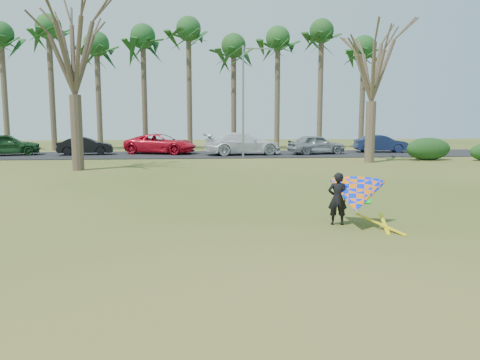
{
  "coord_description": "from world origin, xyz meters",
  "views": [
    {
      "loc": [
        -1.23,
        -11.9,
        2.99
      ],
      "look_at": [
        0.0,
        2.0,
        1.1
      ],
      "focal_mm": 35.0,
      "sensor_mm": 36.0,
      "label": 1
    }
  ],
  "objects": [
    {
      "name": "hedge_near",
      "position": [
        14.64,
        19.2,
        0.78
      ],
      "size": [
        3.11,
        1.41,
        1.56
      ],
      "primitive_type": "ellipsoid",
      "color": "#163814",
      "rests_on": "ground"
    },
    {
      "name": "parking_strip",
      "position": [
        0.0,
        25.0,
        0.03
      ],
      "size": [
        46.0,
        7.0,
        0.06
      ],
      "primitive_type": "cube",
      "color": "black",
      "rests_on": "ground"
    },
    {
      "name": "palm_6",
      "position": [
        2.0,
        31.0,
        9.17
      ],
      "size": [
        4.84,
        4.84,
        10.84
      ],
      "color": "#46372A",
      "rests_on": "ground"
    },
    {
      "name": "bare_tree_right",
      "position": [
        10.0,
        18.0,
        6.57
      ],
      "size": [
        6.27,
        6.27,
        9.21
      ],
      "color": "#4E402E",
      "rests_on": "ground"
    },
    {
      "name": "palm_3",
      "position": [
        -10.0,
        31.0,
        9.17
      ],
      "size": [
        4.84,
        4.84,
        10.84
      ],
      "color": "#473B2B",
      "rests_on": "ground"
    },
    {
      "name": "palm_7",
      "position": [
        6.0,
        31.0,
        9.85
      ],
      "size": [
        4.84,
        4.84,
        11.54
      ],
      "color": "#483A2B",
      "rests_on": "ground"
    },
    {
      "name": "ground",
      "position": [
        0.0,
        0.0,
        0.0
      ],
      "size": [
        100.0,
        100.0,
        0.0
      ],
      "primitive_type": "plane",
      "color": "#264B10",
      "rests_on": "ground"
    },
    {
      "name": "palm_2",
      "position": [
        -14.0,
        31.0,
        10.52
      ],
      "size": [
        4.84,
        4.84,
        12.24
      ],
      "color": "#4C3E2D",
      "rests_on": "ground"
    },
    {
      "name": "palm_8",
      "position": [
        10.0,
        31.0,
        10.52
      ],
      "size": [
        4.84,
        4.84,
        12.24
      ],
      "color": "#4E3D2F",
      "rests_on": "ground"
    },
    {
      "name": "streetlight",
      "position": [
        2.16,
        22.0,
        4.46
      ],
      "size": [
        2.28,
        0.18,
        8.0
      ],
      "color": "gray",
      "rests_on": "ground"
    },
    {
      "name": "palm_1",
      "position": [
        -18.0,
        31.0,
        9.85
      ],
      "size": [
        4.84,
        4.84,
        11.54
      ],
      "color": "brown",
      "rests_on": "ground"
    },
    {
      "name": "car_3",
      "position": [
        2.2,
        24.31,
        0.92
      ],
      "size": [
        6.21,
        3.23,
        1.72
      ],
      "primitive_type": "imported",
      "rotation": [
        0.0,
        0.0,
        1.71
      ],
      "color": "white",
      "rests_on": "parking_strip"
    },
    {
      "name": "palm_4",
      "position": [
        -6.0,
        31.0,
        9.85
      ],
      "size": [
        4.84,
        4.84,
        11.54
      ],
      "color": "#46372A",
      "rests_on": "ground"
    },
    {
      "name": "kite_flyer",
      "position": [
        3.01,
        0.35,
        0.84
      ],
      "size": [
        2.13,
        2.39,
        2.02
      ],
      "color": "black",
      "rests_on": "ground"
    },
    {
      "name": "car_2",
      "position": [
        -4.24,
        25.95,
        0.85
      ],
      "size": [
        6.19,
        4.25,
        1.57
      ],
      "primitive_type": "imported",
      "rotation": [
        0.0,
        0.0,
        1.25
      ],
      "color": "red",
      "rests_on": "parking_strip"
    },
    {
      "name": "palm_5",
      "position": [
        -2.0,
        31.0,
        10.52
      ],
      "size": [
        4.84,
        4.84,
        12.24
      ],
      "color": "#4D3E2E",
      "rests_on": "ground"
    },
    {
      "name": "car_4",
      "position": [
        8.05,
        24.43,
        0.82
      ],
      "size": [
        4.76,
        2.72,
        1.53
      ],
      "primitive_type": "imported",
      "rotation": [
        0.0,
        0.0,
        1.79
      ],
      "color": "gray",
      "rests_on": "parking_strip"
    },
    {
      "name": "car_0",
      "position": [
        -15.91,
        25.25,
        0.9
      ],
      "size": [
        5.28,
        3.37,
        1.67
      ],
      "primitive_type": "imported",
      "rotation": [
        0.0,
        0.0,
        1.88
      ],
      "color": "#183E1B",
      "rests_on": "parking_strip"
    },
    {
      "name": "palm_9",
      "position": [
        14.0,
        31.0,
        9.17
      ],
      "size": [
        4.84,
        4.84,
        10.84
      ],
      "color": "#483C2B",
      "rests_on": "ground"
    },
    {
      "name": "car_5",
      "position": [
        13.92,
        25.87,
        0.78
      ],
      "size": [
        4.47,
        1.96,
        1.43
      ],
      "primitive_type": "imported",
      "rotation": [
        0.0,
        0.0,
        1.47
      ],
      "color": "#18234A",
      "rests_on": "parking_strip"
    },
    {
      "name": "car_1",
      "position": [
        -10.0,
        25.32,
        0.74
      ],
      "size": [
        4.28,
        1.93,
        1.36
      ],
      "primitive_type": "imported",
      "rotation": [
        0.0,
        0.0,
        1.69
      ],
      "color": "black",
      "rests_on": "parking_strip"
    },
    {
      "name": "bare_tree_left",
      "position": [
        -8.0,
        15.0,
        6.92
      ],
      "size": [
        6.6,
        6.6,
        9.7
      ],
      "color": "#453629",
      "rests_on": "ground"
    }
  ]
}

